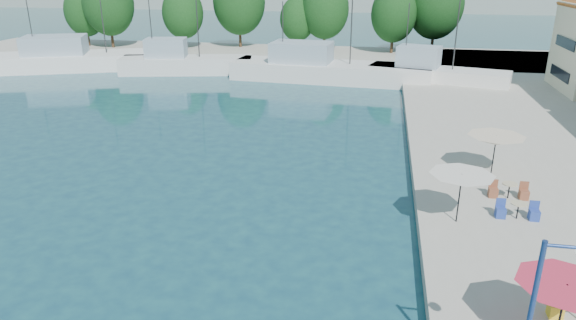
% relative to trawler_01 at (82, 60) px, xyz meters
% --- Properties ---
extents(quay_far, '(90.00, 16.00, 0.60)m').
position_rel_trawler_01_xyz_m(quay_far, '(22.00, 11.44, -0.77)').
color(quay_far, '#A6A396').
rests_on(quay_far, ground).
extents(trawler_01, '(22.46, 13.31, 10.20)m').
position_rel_trawler_01_xyz_m(trawler_01, '(0.00, 0.00, 0.00)').
color(trawler_01, white).
rests_on(trawler_01, ground).
extents(trawler_02, '(14.72, 6.70, 10.20)m').
position_rel_trawler_01_xyz_m(trawler_02, '(12.40, -0.31, 0.00)').
color(trawler_02, silver).
rests_on(trawler_02, ground).
extents(trawler_03, '(20.57, 6.88, 10.20)m').
position_rel_trawler_01_xyz_m(trawler_03, '(28.18, -1.20, 0.00)').
color(trawler_03, silver).
rests_on(trawler_03, ground).
extents(trawler_04, '(13.72, 6.82, 10.20)m').
position_rel_trawler_01_xyz_m(trawler_04, '(39.04, -2.09, 0.00)').
color(trawler_04, silver).
rests_on(trawler_04, ground).
extents(tree_01, '(5.48, 5.48, 8.11)m').
position_rel_trawler_01_xyz_m(tree_01, '(-7.05, 13.40, 4.22)').
color(tree_01, '#3F2B19').
rests_on(tree_01, quay_far).
extents(tree_02, '(6.76, 6.76, 10.01)m').
position_rel_trawler_01_xyz_m(tree_02, '(-2.89, 12.52, 5.31)').
color(tree_02, '#3F2B19').
rests_on(tree_02, quay_far).
extents(tree_03, '(5.49, 5.49, 8.13)m').
position_rel_trawler_01_xyz_m(tree_03, '(7.16, 13.67, 4.23)').
color(tree_03, '#3F2B19').
rests_on(tree_03, quay_far).
extents(tree_04, '(7.05, 7.05, 10.44)m').
position_rel_trawler_01_xyz_m(tree_04, '(14.36, 16.12, 5.56)').
color(tree_04, '#3F2B19').
rests_on(tree_04, quay_far).
extents(tree_05, '(4.65, 4.65, 6.89)m').
position_rel_trawler_01_xyz_m(tree_05, '(22.53, 15.24, 3.51)').
color(tree_05, '#3F2B19').
rests_on(tree_05, quay_far).
extents(tree_06, '(6.21, 6.21, 9.20)m').
position_rel_trawler_01_xyz_m(tree_06, '(26.14, 15.35, 4.84)').
color(tree_06, '#3F2B19').
rests_on(tree_06, quay_far).
extents(tree_07, '(5.72, 5.72, 8.47)m').
position_rel_trawler_01_xyz_m(tree_07, '(34.99, 14.47, 4.42)').
color(tree_07, '#3F2B19').
rests_on(tree_07, quay_far).
extents(tree_08, '(7.04, 7.04, 10.42)m').
position_rel_trawler_01_xyz_m(tree_08, '(40.17, 16.21, 5.55)').
color(tree_08, '#3F2B19').
rests_on(tree_08, quay_far).
extents(umbrella_pink, '(2.84, 2.84, 2.08)m').
position_rel_trawler_01_xyz_m(umbrella_pink, '(39.51, -40.44, 1.36)').
color(umbrella_pink, black).
rests_on(umbrella_pink, quay_right).
extents(umbrella_white, '(2.76, 2.76, 2.23)m').
position_rel_trawler_01_xyz_m(umbrella_white, '(37.62, -32.82, 1.51)').
color(umbrella_white, black).
rests_on(umbrella_white, quay_right).
extents(umbrella_cream, '(2.98, 2.98, 2.14)m').
position_rel_trawler_01_xyz_m(umbrella_cream, '(40.14, -26.70, 1.43)').
color(umbrella_cream, black).
rests_on(umbrella_cream, quay_right).
extents(cafe_table_02, '(1.82, 0.70, 0.76)m').
position_rel_trawler_01_xyz_m(cafe_table_02, '(40.27, -32.06, -0.18)').
color(cafe_table_02, black).
rests_on(cafe_table_02, quay_right).
extents(cafe_table_03, '(1.82, 0.70, 0.76)m').
position_rel_trawler_01_xyz_m(cafe_table_03, '(40.35, -29.85, -0.18)').
color(cafe_table_03, black).
rests_on(cafe_table_03, quay_right).
extents(street_lamp, '(1.04, 0.36, 5.03)m').
position_rel_trawler_01_xyz_m(street_lamp, '(37.96, -43.49, 3.02)').
color(street_lamp, navy).
rests_on(street_lamp, quay_right).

